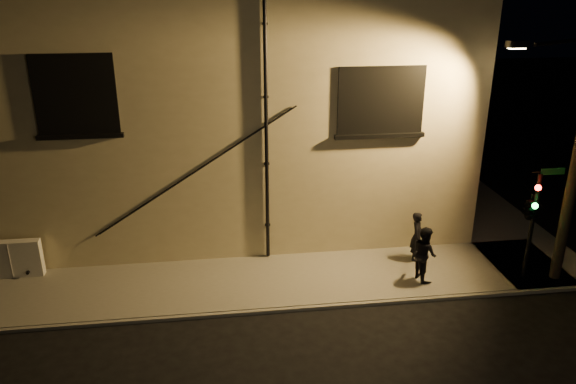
{
  "coord_description": "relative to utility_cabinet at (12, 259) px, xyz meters",
  "views": [
    {
      "loc": [
        -3.27,
        -12.83,
        8.45
      ],
      "look_at": [
        -1.31,
        1.8,
        2.71
      ],
      "focal_mm": 35.0,
      "sensor_mm": 36.0,
      "label": 1
    }
  ],
  "objects": [
    {
      "name": "pedestrian_b",
      "position": [
        11.91,
        -1.75,
        0.26
      ],
      "size": [
        0.75,
        0.89,
        1.64
      ],
      "primitive_type": "imported",
      "rotation": [
        0.0,
        0.0,
        1.75
      ],
      "color": "black",
      "rests_on": "sidewalk"
    },
    {
      "name": "ground",
      "position": [
        9.37,
        -2.7,
        -0.68
      ],
      "size": [
        90.0,
        90.0,
        0.0
      ],
      "primitive_type": "plane",
      "color": "black"
    },
    {
      "name": "pedestrian_a",
      "position": [
        12.12,
        -0.56,
        0.22
      ],
      "size": [
        0.6,
        0.68,
        1.57
      ],
      "primitive_type": "imported",
      "rotation": [
        0.0,
        0.0,
        1.08
      ],
      "color": "black",
      "rests_on": "sidewalk"
    },
    {
      "name": "sidewalk",
      "position": [
        10.59,
        1.69,
        -0.62
      ],
      "size": [
        21.0,
        16.0,
        0.12
      ],
      "color": "slate",
      "rests_on": "ground"
    },
    {
      "name": "building",
      "position": [
        6.37,
        6.29,
        3.72
      ],
      "size": [
        16.2,
        12.23,
        8.8
      ],
      "color": "beige",
      "rests_on": "ground"
    },
    {
      "name": "streetlamp_pole",
      "position": [
        15.73,
        -2.11,
        3.19
      ],
      "size": [
        2.03,
        1.39,
        7.32
      ],
      "color": "black",
      "rests_on": "ground"
    },
    {
      "name": "utility_cabinet",
      "position": [
        0.0,
        0.0,
        0.0
      ],
      "size": [
        1.72,
        0.29,
        1.13
      ],
      "primitive_type": "cube",
      "color": "silver",
      "rests_on": "sidewalk"
    },
    {
      "name": "traffic_signal",
      "position": [
        14.73,
        -2.12,
        1.68
      ],
      "size": [
        1.35,
        1.97,
        3.34
      ],
      "color": "black",
      "rests_on": "sidewalk"
    }
  ]
}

